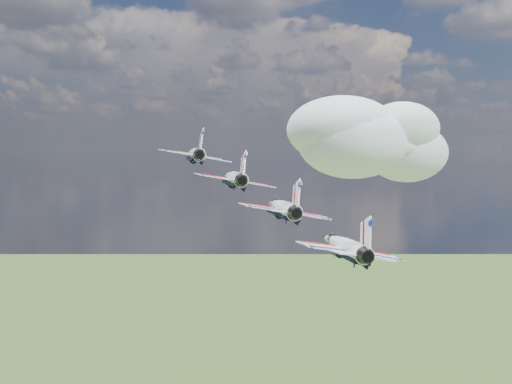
% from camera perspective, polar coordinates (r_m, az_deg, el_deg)
% --- Properties ---
extents(cloud_far, '(62.95, 49.46, 24.73)m').
position_cam_1_polar(cloud_far, '(257.65, 11.47, 4.64)').
color(cloud_far, white).
extents(jet_0, '(14.79, 17.02, 5.86)m').
position_cam_1_polar(jet_0, '(91.58, -5.47, 3.36)').
color(jet_0, white).
extents(jet_1, '(14.79, 17.02, 5.86)m').
position_cam_1_polar(jet_1, '(82.11, -2.03, 1.25)').
color(jet_1, white).
extents(jet_2, '(14.79, 17.02, 5.86)m').
position_cam_1_polar(jet_2, '(73.15, 2.28, -1.40)').
color(jet_2, white).
extents(jet_3, '(14.79, 17.02, 5.86)m').
position_cam_1_polar(jet_3, '(64.92, 7.75, -4.74)').
color(jet_3, white).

